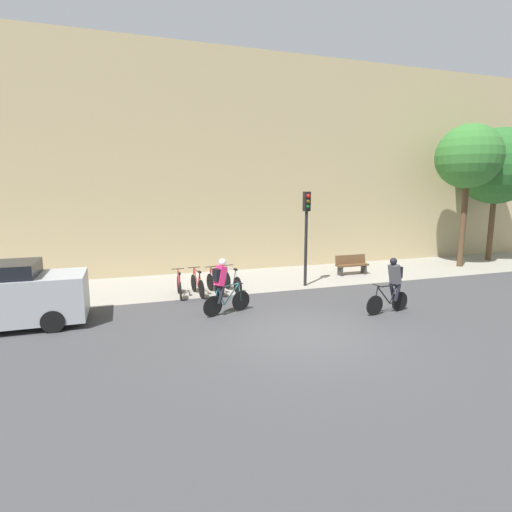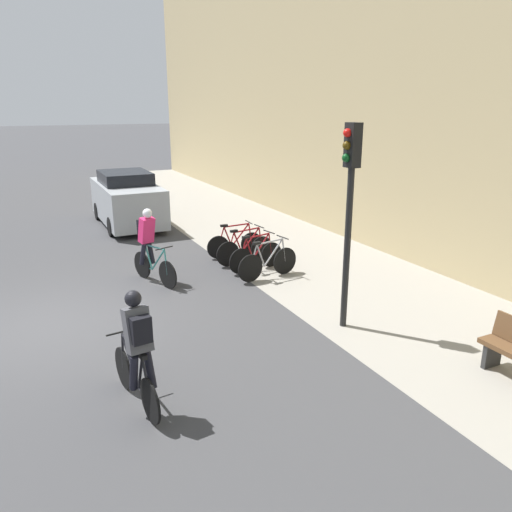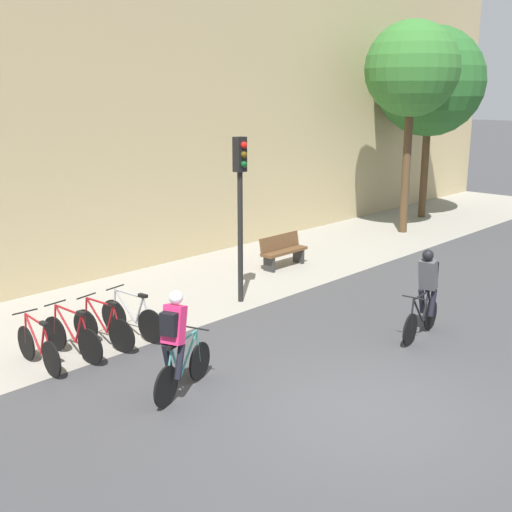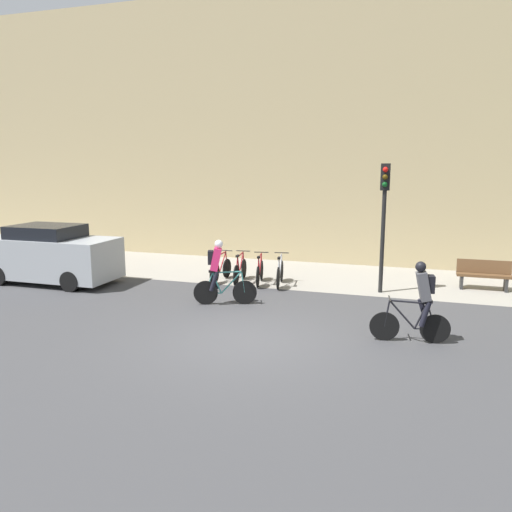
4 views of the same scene
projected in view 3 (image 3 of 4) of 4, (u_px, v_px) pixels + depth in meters
name	position (u px, v px, depth m)	size (l,w,h in m)	color
ground	(362.00, 411.00, 9.77)	(200.00, 200.00, 0.00)	#3D3D3F
kerb_strip	(109.00, 310.00, 14.27)	(44.00, 4.50, 0.01)	gray
building_facade	(33.00, 76.00, 14.71)	(44.00, 0.60, 10.13)	tan
cyclist_pink	(177.00, 341.00, 9.99)	(1.63, 0.66, 1.77)	black
cyclist_grey	(426.00, 289.00, 12.61)	(1.66, 0.51, 1.76)	black
parked_bike_0	(38.00, 347.00, 11.19)	(0.46, 1.62, 0.95)	black
parked_bike_1	(72.00, 337.00, 11.65)	(0.46, 1.69, 0.96)	black
parked_bike_2	(103.00, 327.00, 12.12)	(0.46, 1.60, 0.96)	black
parked_bike_3	(132.00, 318.00, 12.58)	(0.46, 1.69, 0.97)	black
traffic_light_pole	(240.00, 190.00, 14.21)	(0.26, 0.30, 3.77)	black
bench	(283.00, 251.00, 17.67)	(1.54, 0.44, 0.89)	brown
street_tree_0	(412.00, 70.00, 20.85)	(3.09, 3.09, 6.98)	#4C3823
street_tree_1	(430.00, 82.00, 23.59)	(4.00, 4.00, 7.08)	#4C3823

